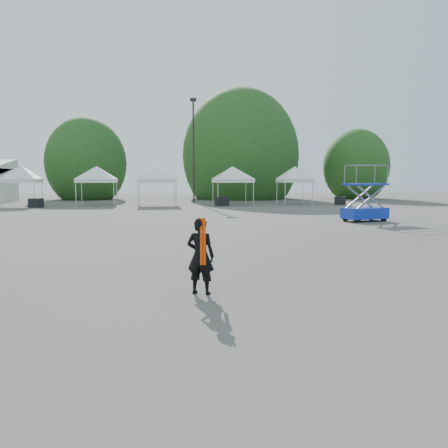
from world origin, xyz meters
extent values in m
plane|color=#474442|center=(0.00, 0.00, 0.00)|extent=(120.00, 120.00, 0.00)
cylinder|color=black|center=(3.00, 32.00, 4.75)|extent=(0.16, 0.16, 9.50)
cube|color=black|center=(3.00, 32.00, 9.65)|extent=(0.60, 0.25, 0.30)
cylinder|color=#382314|center=(-8.00, 40.00, 1.14)|extent=(0.36, 0.36, 2.27)
ellipsoid|color=#214115|center=(-8.00, 40.00, 3.94)|extent=(4.16, 4.16, 4.78)
cylinder|color=#382314|center=(9.00, 39.00, 1.40)|extent=(0.36, 0.36, 2.80)
ellipsoid|color=#214115|center=(9.00, 39.00, 4.85)|extent=(5.12, 5.12, 5.89)
cylinder|color=#382314|center=(22.00, 37.00, 1.05)|extent=(0.36, 0.36, 2.10)
ellipsoid|color=#214115|center=(22.00, 37.00, 3.64)|extent=(3.84, 3.84, 4.42)
cylinder|color=silver|center=(-12.73, 26.85, 1.00)|extent=(0.06, 0.06, 2.00)
cylinder|color=silver|center=(-10.21, 26.85, 1.00)|extent=(0.06, 0.06, 2.00)
cylinder|color=silver|center=(-12.73, 29.37, 1.00)|extent=(0.06, 0.06, 2.00)
cylinder|color=silver|center=(-10.21, 29.37, 1.00)|extent=(0.06, 0.06, 2.00)
cube|color=white|center=(-11.47, 28.11, 2.08)|extent=(2.72, 2.72, 0.30)
pyramid|color=white|center=(-11.47, 28.11, 3.33)|extent=(3.85, 3.85, 1.10)
cylinder|color=silver|center=(-7.14, 27.48, 1.00)|extent=(0.06, 0.06, 2.00)
cylinder|color=silver|center=(-4.11, 27.48, 1.00)|extent=(0.06, 0.06, 2.00)
cylinder|color=silver|center=(-7.14, 30.51, 1.00)|extent=(0.06, 0.06, 2.00)
cylinder|color=silver|center=(-4.11, 30.51, 1.00)|extent=(0.06, 0.06, 2.00)
cube|color=white|center=(-5.63, 28.99, 2.08)|extent=(3.24, 3.24, 0.30)
pyramid|color=white|center=(-5.63, 28.99, 3.33)|extent=(4.58, 4.58, 1.10)
cylinder|color=silver|center=(-2.09, 26.22, 1.00)|extent=(0.06, 0.06, 2.00)
cylinder|color=silver|center=(0.99, 26.22, 1.00)|extent=(0.06, 0.06, 2.00)
cylinder|color=silver|center=(-2.09, 29.29, 1.00)|extent=(0.06, 0.06, 2.00)
cylinder|color=silver|center=(0.99, 29.29, 1.00)|extent=(0.06, 0.06, 2.00)
cube|color=white|center=(-0.55, 27.76, 2.08)|extent=(3.28, 3.28, 0.30)
pyramid|color=white|center=(-0.55, 27.76, 3.33)|extent=(4.63, 4.63, 1.10)
cylinder|color=silver|center=(4.45, 26.10, 1.00)|extent=(0.06, 0.06, 2.00)
cylinder|color=silver|center=(7.48, 26.10, 1.00)|extent=(0.06, 0.06, 2.00)
cylinder|color=silver|center=(4.45, 29.14, 1.00)|extent=(0.06, 0.06, 2.00)
cylinder|color=silver|center=(7.48, 29.14, 1.00)|extent=(0.06, 0.06, 2.00)
cube|color=white|center=(5.97, 27.62, 2.08)|extent=(3.24, 3.24, 0.30)
pyramid|color=white|center=(5.97, 27.62, 3.33)|extent=(4.58, 4.58, 1.10)
cylinder|color=silver|center=(10.18, 25.85, 1.00)|extent=(0.06, 0.06, 2.00)
cylinder|color=silver|center=(12.64, 25.85, 1.00)|extent=(0.06, 0.06, 2.00)
cylinder|color=silver|center=(10.18, 28.31, 1.00)|extent=(0.06, 0.06, 2.00)
cylinder|color=silver|center=(12.64, 28.31, 1.00)|extent=(0.06, 0.06, 2.00)
cube|color=white|center=(11.41, 27.08, 2.08)|extent=(2.66, 2.66, 0.30)
pyramid|color=white|center=(11.41, 27.08, 3.33)|extent=(3.76, 3.76, 1.10)
imported|color=black|center=(-0.07, -1.38, 0.77)|extent=(0.66, 0.57, 1.54)
cube|color=#F83C04|center=(-0.07, -1.53, 1.08)|extent=(0.12, 0.02, 0.92)
cube|color=#0C17A3|center=(10.26, 11.90, 0.44)|extent=(2.52, 1.65, 0.58)
cube|color=#0C17A3|center=(10.26, 11.90, 1.99)|extent=(2.42, 1.58, 0.10)
cylinder|color=black|center=(9.52, 11.23, 0.17)|extent=(0.37, 0.22, 0.35)
cylinder|color=black|center=(11.22, 11.62, 0.17)|extent=(0.37, 0.22, 0.35)
cylinder|color=black|center=(9.31, 12.18, 0.17)|extent=(0.37, 0.22, 0.35)
cylinder|color=black|center=(11.01, 12.56, 0.17)|extent=(0.37, 0.22, 0.35)
cube|color=black|center=(-10.01, 26.40, 0.36)|extent=(1.13, 1.02, 0.72)
cube|color=black|center=(4.75, 25.90, 0.38)|extent=(1.15, 1.00, 0.76)
cube|color=black|center=(15.19, 25.93, 0.36)|extent=(1.09, 0.97, 0.71)
camera|label=1|loc=(-1.01, -9.88, 2.30)|focal=35.00mm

